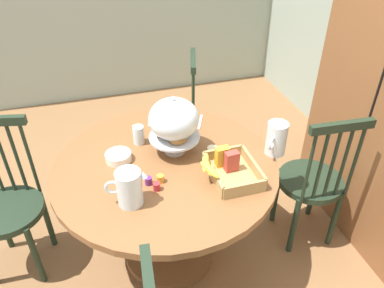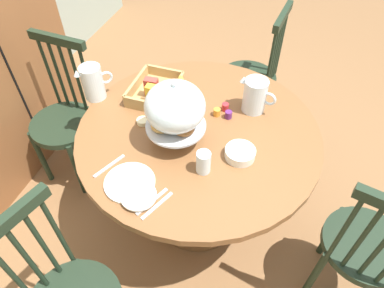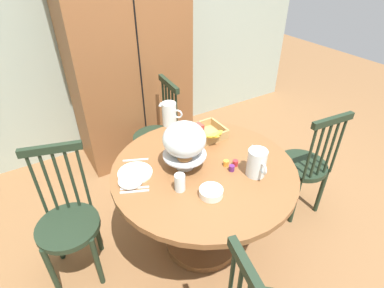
% 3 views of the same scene
% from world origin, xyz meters
% --- Properties ---
extents(ground_plane, '(10.00, 10.00, 0.00)m').
position_xyz_m(ground_plane, '(0.00, 0.00, 0.00)').
color(ground_plane, brown).
extents(dining_table, '(1.21, 1.21, 0.74)m').
position_xyz_m(dining_table, '(-0.08, 0.04, 0.53)').
color(dining_table, brown).
rests_on(dining_table, ground_plane).
extents(windsor_chair_by_cabinet, '(0.40, 0.40, 0.97)m').
position_xyz_m(windsor_chair_by_cabinet, '(0.00, 0.94, 0.45)').
color(windsor_chair_by_cabinet, '#1E2D1E').
rests_on(windsor_chair_by_cabinet, ground_plane).
extents(windsor_chair_facing_door, '(0.42, 0.42, 0.97)m').
position_xyz_m(windsor_chair_facing_door, '(-0.94, 0.32, 0.45)').
color(windsor_chair_facing_door, '#1E2D1E').
rests_on(windsor_chair_facing_door, ground_plane).
extents(windsor_chair_far_side, '(0.41, 0.41, 0.97)m').
position_xyz_m(windsor_chair_far_side, '(-0.30, -0.83, 0.45)').
color(windsor_chair_far_side, '#1E2D1E').
rests_on(windsor_chair_far_side, ground_plane).
extents(pastry_stand_with_dome, '(0.28, 0.28, 0.34)m').
position_xyz_m(pastry_stand_with_dome, '(-0.18, 0.12, 0.94)').
color(pastry_stand_with_dome, silver).
rests_on(pastry_stand_with_dome, dining_table).
extents(orange_juice_pitcher, '(0.12, 0.20, 0.18)m').
position_xyz_m(orange_juice_pitcher, '(0.16, -0.18, 0.82)').
color(orange_juice_pitcher, silver).
rests_on(orange_juice_pitcher, dining_table).
extents(milk_pitcher, '(0.15, 0.16, 0.19)m').
position_xyz_m(milk_pitcher, '(-0.01, 0.65, 0.83)').
color(milk_pitcher, silver).
rests_on(milk_pitcher, dining_table).
extents(cereal_basket, '(0.32, 0.30, 0.12)m').
position_xyz_m(cereal_basket, '(0.10, 0.33, 0.78)').
color(cereal_basket, tan).
rests_on(cereal_basket, dining_table).
extents(china_plate_large, '(0.22, 0.22, 0.01)m').
position_xyz_m(china_plate_large, '(-0.49, 0.22, 0.75)').
color(china_plate_large, white).
rests_on(china_plate_large, dining_table).
extents(china_plate_small, '(0.15, 0.15, 0.01)m').
position_xyz_m(china_plate_small, '(-0.55, 0.15, 0.76)').
color(china_plate_small, white).
rests_on(china_plate_small, china_plate_large).
extents(cereal_bowl, '(0.14, 0.14, 0.04)m').
position_xyz_m(cereal_bowl, '(-0.19, -0.19, 0.76)').
color(cereal_bowl, white).
rests_on(cereal_bowl, dining_table).
extents(drinking_glass, '(0.06, 0.06, 0.11)m').
position_xyz_m(drinking_glass, '(-0.32, -0.06, 0.80)').
color(drinking_glass, silver).
rests_on(drinking_glass, dining_table).
extents(butter_dish, '(0.06, 0.06, 0.02)m').
position_xyz_m(butter_dish, '(-0.12, 0.32, 0.75)').
color(butter_dish, beige).
rests_on(butter_dish, dining_table).
extents(jam_jar_strawberry, '(0.04, 0.04, 0.04)m').
position_xyz_m(jam_jar_strawberry, '(0.10, -0.04, 0.76)').
color(jam_jar_strawberry, '#B7282D').
rests_on(jam_jar_strawberry, dining_table).
extents(jam_jar_apricot, '(0.04, 0.04, 0.04)m').
position_xyz_m(jam_jar_apricot, '(0.05, -0.01, 0.76)').
color(jam_jar_apricot, orange).
rests_on(jam_jar_apricot, dining_table).
extents(jam_jar_grape, '(0.04, 0.04, 0.04)m').
position_xyz_m(jam_jar_grape, '(0.05, -0.07, 0.76)').
color(jam_jar_grape, '#5B2366').
rests_on(jam_jar_grape, dining_table).
extents(table_knife, '(0.16, 0.08, 0.01)m').
position_xyz_m(table_knife, '(-0.55, 0.09, 0.74)').
color(table_knife, silver).
rests_on(table_knife, dining_table).
extents(dinner_fork, '(0.16, 0.08, 0.01)m').
position_xyz_m(dinner_fork, '(-0.56, 0.07, 0.74)').
color(dinner_fork, silver).
rests_on(dinner_fork, dining_table).
extents(soup_spoon, '(0.16, 0.08, 0.01)m').
position_xyz_m(soup_spoon, '(-0.43, 0.35, 0.74)').
color(soup_spoon, silver).
rests_on(soup_spoon, dining_table).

